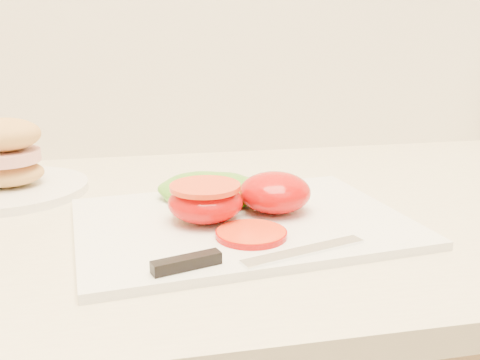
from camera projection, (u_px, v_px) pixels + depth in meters
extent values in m
cube|color=white|center=(242.00, 222.00, 0.64)|extent=(0.41, 0.32, 0.01)
ellipsoid|color=red|center=(275.00, 192.00, 0.66)|extent=(0.09, 0.09, 0.05)
ellipsoid|color=red|center=(205.00, 203.00, 0.63)|extent=(0.09, 0.09, 0.04)
cylinder|color=red|center=(205.00, 187.00, 0.62)|extent=(0.08, 0.08, 0.01)
cylinder|color=#E34213|center=(251.00, 234.00, 0.58)|extent=(0.08, 0.08, 0.01)
ellipsoid|color=#65B931|center=(211.00, 190.00, 0.70)|extent=(0.17, 0.14, 0.03)
cube|color=silver|center=(304.00, 251.00, 0.54)|extent=(0.14, 0.06, 0.00)
cube|color=black|center=(187.00, 263.00, 0.50)|extent=(0.07, 0.03, 0.01)
cylinder|color=white|center=(10.00, 189.00, 0.77)|extent=(0.22, 0.22, 0.01)
ellipsoid|color=tan|center=(8.00, 174.00, 0.76)|extent=(0.10, 0.09, 0.03)
cylinder|color=#D8938C|center=(6.00, 156.00, 0.76)|extent=(0.09, 0.09, 0.02)
ellipsoid|color=tan|center=(3.00, 135.00, 0.75)|extent=(0.10, 0.09, 0.05)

